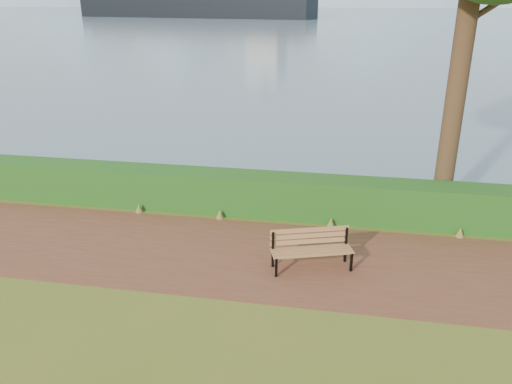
# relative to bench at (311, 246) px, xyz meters

# --- Properties ---
(ground) EXTENTS (140.00, 140.00, 0.00)m
(ground) POSITION_rel_bench_xyz_m (-1.28, -0.08, -0.46)
(ground) COLOR #55611B
(ground) RESTS_ON ground
(path) EXTENTS (40.00, 3.40, 0.01)m
(path) POSITION_rel_bench_xyz_m (-1.28, 0.22, -0.46)
(path) COLOR brown
(path) RESTS_ON ground
(hedge) EXTENTS (32.00, 0.85, 1.00)m
(hedge) POSITION_rel_bench_xyz_m (-1.28, 2.52, 0.04)
(hedge) COLOR #184614
(hedge) RESTS_ON ground
(water) EXTENTS (700.00, 510.00, 0.00)m
(water) POSITION_rel_bench_xyz_m (-1.28, 259.92, -0.46)
(water) COLOR #496376
(water) RESTS_ON ground
(bench) EXTENTS (1.67, 0.95, 0.81)m
(bench) POSITION_rel_bench_xyz_m (0.00, 0.00, 0.00)
(bench) COLOR black
(bench) RESTS_ON ground
(cargo_ship) EXTENTS (71.29, 25.30, 21.41)m
(cargo_ship) POSITION_rel_bench_xyz_m (-42.15, 136.22, 2.73)
(cargo_ship) COLOR black
(cargo_ship) RESTS_ON ground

